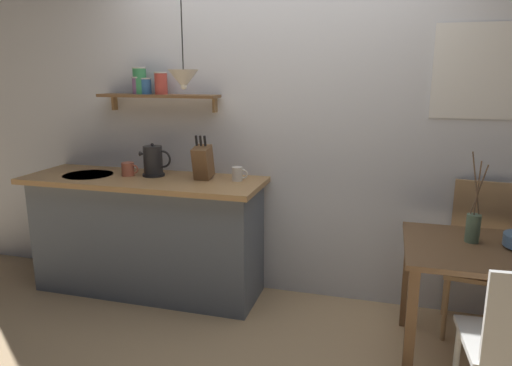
{
  "coord_description": "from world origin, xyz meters",
  "views": [
    {
      "loc": [
        0.76,
        -2.78,
        1.7
      ],
      "look_at": [
        -0.1,
        0.25,
        0.95
      ],
      "focal_mm": 33.02,
      "sensor_mm": 36.0,
      "label": 1
    }
  ],
  "objects_px": {
    "dining_table": "(495,268)",
    "electric_kettle": "(153,161)",
    "twig_vase": "(473,226)",
    "pendant_lamp": "(184,79)",
    "knife_block": "(203,162)",
    "dining_chair_far": "(480,252)",
    "coffee_mug_by_sink": "(128,169)",
    "coffee_mug_spare": "(238,174)"
  },
  "relations": [
    {
      "from": "dining_table",
      "to": "electric_kettle",
      "type": "bearing_deg",
      "value": 170.35
    },
    {
      "from": "twig_vase",
      "to": "pendant_lamp",
      "type": "distance_m",
      "value": 2.02
    },
    {
      "from": "twig_vase",
      "to": "knife_block",
      "type": "xyz_separation_m",
      "value": [
        -1.8,
        0.29,
        0.23
      ]
    },
    {
      "from": "dining_chair_far",
      "to": "knife_block",
      "type": "xyz_separation_m",
      "value": [
        -1.92,
        -0.07,
        0.52
      ]
    },
    {
      "from": "dining_table",
      "to": "coffee_mug_by_sink",
      "type": "height_order",
      "value": "coffee_mug_by_sink"
    },
    {
      "from": "twig_vase",
      "to": "electric_kettle",
      "type": "bearing_deg",
      "value": 172.05
    },
    {
      "from": "electric_kettle",
      "to": "knife_block",
      "type": "height_order",
      "value": "knife_block"
    },
    {
      "from": "dining_chair_far",
      "to": "coffee_mug_by_sink",
      "type": "xyz_separation_m",
      "value": [
        -2.53,
        -0.09,
        0.43
      ]
    },
    {
      "from": "coffee_mug_by_sink",
      "to": "coffee_mug_spare",
      "type": "distance_m",
      "value": 0.86
    },
    {
      "from": "knife_block",
      "to": "twig_vase",
      "type": "bearing_deg",
      "value": -9.22
    },
    {
      "from": "knife_block",
      "to": "coffee_mug_spare",
      "type": "height_order",
      "value": "knife_block"
    },
    {
      "from": "dining_table",
      "to": "coffee_mug_spare",
      "type": "bearing_deg",
      "value": 166.21
    },
    {
      "from": "dining_table",
      "to": "dining_chair_far",
      "type": "height_order",
      "value": "dining_chair_far"
    },
    {
      "from": "electric_kettle",
      "to": "dining_chair_far",
      "type": "bearing_deg",
      "value": 1.22
    },
    {
      "from": "coffee_mug_spare",
      "to": "pendant_lamp",
      "type": "relative_size",
      "value": 0.21
    },
    {
      "from": "pendant_lamp",
      "to": "coffee_mug_spare",
      "type": "bearing_deg",
      "value": 38.26
    },
    {
      "from": "knife_block",
      "to": "coffee_mug_by_sink",
      "type": "height_order",
      "value": "knife_block"
    },
    {
      "from": "twig_vase",
      "to": "coffee_mug_spare",
      "type": "relative_size",
      "value": 4.48
    },
    {
      "from": "dining_chair_far",
      "to": "twig_vase",
      "type": "relative_size",
      "value": 1.87
    },
    {
      "from": "dining_chair_far",
      "to": "pendant_lamp",
      "type": "relative_size",
      "value": 1.77
    },
    {
      "from": "pendant_lamp",
      "to": "dining_chair_far",
      "type": "bearing_deg",
      "value": 7.87
    },
    {
      "from": "coffee_mug_spare",
      "to": "pendant_lamp",
      "type": "distance_m",
      "value": 0.77
    },
    {
      "from": "coffee_mug_spare",
      "to": "electric_kettle",
      "type": "bearing_deg",
      "value": -178.96
    },
    {
      "from": "electric_kettle",
      "to": "coffee_mug_spare",
      "type": "height_order",
      "value": "electric_kettle"
    },
    {
      "from": "dining_table",
      "to": "twig_vase",
      "type": "relative_size",
      "value": 1.89
    },
    {
      "from": "electric_kettle",
      "to": "coffee_mug_spare",
      "type": "relative_size",
      "value": 2.17
    },
    {
      "from": "dining_chair_far",
      "to": "knife_block",
      "type": "bearing_deg",
      "value": -178.05
    },
    {
      "from": "coffee_mug_spare",
      "to": "knife_block",
      "type": "bearing_deg",
      "value": -173.8
    },
    {
      "from": "dining_table",
      "to": "knife_block",
      "type": "height_order",
      "value": "knife_block"
    },
    {
      "from": "knife_block",
      "to": "coffee_mug_spare",
      "type": "bearing_deg",
      "value": 6.2
    },
    {
      "from": "coffee_mug_by_sink",
      "to": "twig_vase",
      "type": "bearing_deg",
      "value": -6.25
    },
    {
      "from": "dining_chair_far",
      "to": "twig_vase",
      "type": "bearing_deg",
      "value": -108.63
    },
    {
      "from": "dining_chair_far",
      "to": "twig_vase",
      "type": "distance_m",
      "value": 0.47
    },
    {
      "from": "electric_kettle",
      "to": "dining_table",
      "type": "bearing_deg",
      "value": -9.65
    },
    {
      "from": "dining_chair_far",
      "to": "knife_block",
      "type": "distance_m",
      "value": 1.99
    },
    {
      "from": "twig_vase",
      "to": "knife_block",
      "type": "distance_m",
      "value": 1.84
    },
    {
      "from": "knife_block",
      "to": "coffee_mug_spare",
      "type": "relative_size",
      "value": 2.78
    },
    {
      "from": "electric_kettle",
      "to": "knife_block",
      "type": "bearing_deg",
      "value": -2.24
    },
    {
      "from": "coffee_mug_spare",
      "to": "dining_table",
      "type": "bearing_deg",
      "value": -13.79
    },
    {
      "from": "dining_chair_far",
      "to": "pendant_lamp",
      "type": "bearing_deg",
      "value": -172.13
    },
    {
      "from": "coffee_mug_by_sink",
      "to": "dining_table",
      "type": "bearing_deg",
      "value": -7.92
    },
    {
      "from": "knife_block",
      "to": "pendant_lamp",
      "type": "bearing_deg",
      "value": -100.43
    }
  ]
}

